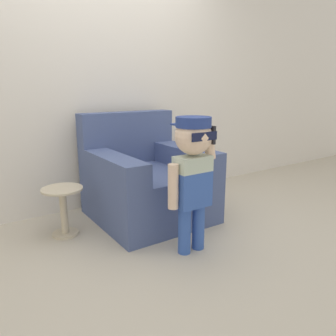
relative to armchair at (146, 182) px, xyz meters
name	(u,v)px	position (x,y,z in m)	size (l,w,h in m)	color
ground_plane	(145,231)	(-0.19, -0.29, -0.33)	(10.00, 10.00, 0.00)	#BCB29E
wall_back	(98,76)	(-0.19, 0.57, 0.97)	(10.00, 0.05, 2.60)	silver
armchair	(146,182)	(0.00, 0.00, 0.00)	(0.97, 1.00, 0.96)	#475684
person_child	(192,164)	(-0.08, -0.78, 0.33)	(0.41, 0.31, 1.00)	#3356AD
side_table	(63,207)	(-0.78, 0.02, -0.09)	(0.33, 0.33, 0.41)	beige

